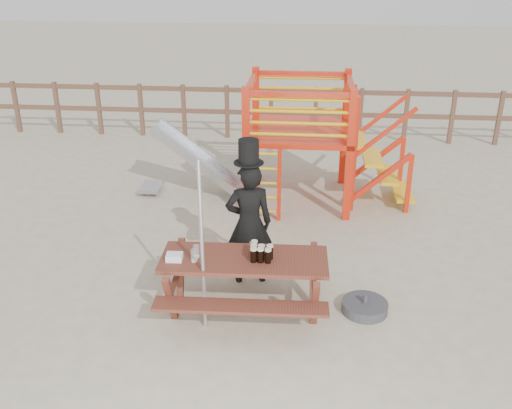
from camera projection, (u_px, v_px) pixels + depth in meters
name	position (u px, v px, depth m)	size (l,w,h in m)	color
ground	(272.00, 317.00, 6.70)	(60.00, 60.00, 0.00)	#BEB194
back_fence	(293.00, 108.00, 12.77)	(15.09, 0.09, 1.20)	brown
playground_fort	(294.00, 139.00, 9.52)	(4.71, 1.84, 2.10)	red
picnic_table	(244.00, 278.00, 6.60)	(1.94, 1.37, 0.74)	brown
man_with_hat	(249.00, 221.00, 7.12)	(0.66, 0.51, 1.91)	black
metal_pole	(202.00, 248.00, 6.12)	(0.04, 0.04, 2.02)	#B2B2B7
parasol_base	(365.00, 307.00, 6.78)	(0.55, 0.55, 0.23)	#38383D
paper_bag	(174.00, 257.00, 6.43)	(0.18, 0.14, 0.08)	white
stout_pints	(260.00, 253.00, 6.43)	(0.26, 0.26, 0.17)	black
empty_glasses	(195.00, 254.00, 6.43)	(0.08, 0.17, 0.15)	silver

